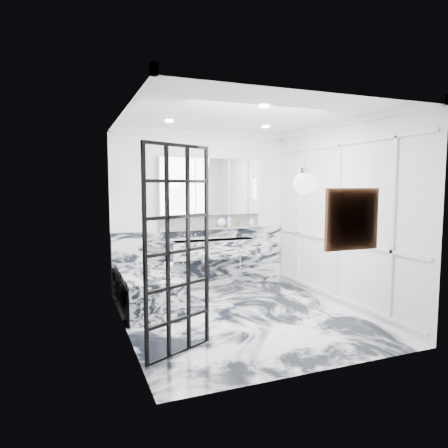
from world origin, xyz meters
name	(u,v)px	position (x,y,z in m)	size (l,w,h in m)	color
floor	(243,316)	(0.00, 0.00, 0.00)	(3.60, 3.60, 0.00)	white
ceiling	(244,113)	(0.00, 0.00, 2.80)	(3.60, 3.60, 0.00)	white
wall_back	(202,210)	(0.00, 1.80, 1.40)	(3.60, 3.60, 0.00)	white
wall_front	(320,232)	(0.00, -1.80, 1.40)	(3.60, 3.60, 0.00)	white
wall_left	(124,221)	(-1.60, 0.00, 1.40)	(3.60, 3.60, 0.00)	white
wall_right	(339,214)	(1.60, 0.00, 1.40)	(3.60, 3.60, 0.00)	white
marble_clad_back	(203,258)	(0.00, 1.78, 0.53)	(3.18, 0.05, 1.05)	white
marble_clad_left	(126,226)	(-1.59, 0.00, 1.34)	(0.02, 3.56, 2.68)	white
panel_molding	(338,221)	(1.58, 0.00, 1.30)	(0.03, 3.40, 2.30)	white
soap_bottle_a	(229,220)	(0.49, 1.71, 1.20)	(0.09, 0.09, 0.22)	#8C5919
soap_bottle_b	(252,221)	(0.94, 1.71, 1.17)	(0.08, 0.08, 0.17)	#4C4C51
soap_bottle_c	(251,222)	(0.94, 1.71, 1.16)	(0.11, 0.11, 0.14)	silver
face_pot	(221,223)	(0.34, 1.71, 1.17)	(0.17, 0.17, 0.17)	white
amber_bottle	(239,223)	(0.68, 1.71, 1.14)	(0.04, 0.04, 0.10)	#8C5919
flower_vase	(168,274)	(-0.97, 0.36, 0.61)	(0.08, 0.08, 0.12)	silver
crittall_door	(178,251)	(-1.15, -0.85, 1.13)	(0.88, 0.04, 2.26)	black
artwork	(352,219)	(0.40, -1.76, 1.50)	(0.52, 0.05, 0.52)	#B58512
pendant_light	(305,184)	(0.21, -1.20, 1.86)	(0.25, 0.25, 0.25)	white
trough_sink	(215,248)	(0.15, 1.55, 0.73)	(1.60, 0.45, 0.30)	silver
ledge	(211,228)	(0.15, 1.72, 1.07)	(1.90, 0.14, 0.04)	silver
subway_tile	(210,220)	(0.15, 1.78, 1.21)	(1.90, 0.03, 0.23)	white
mirror_cabinet	(211,186)	(0.15, 1.73, 1.82)	(1.90, 0.16, 1.00)	white
sconce_left	(167,189)	(-0.67, 1.63, 1.78)	(0.07, 0.07, 0.40)	white
sconce_right	(255,188)	(0.97, 1.63, 1.78)	(0.07, 0.07, 0.40)	white
bathtub	(147,290)	(-1.18, 0.90, 0.28)	(0.75, 1.65, 0.55)	silver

